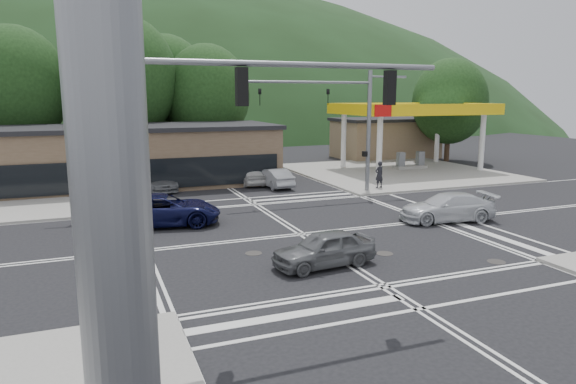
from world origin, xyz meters
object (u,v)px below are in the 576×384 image
object	(u,v)px
car_queue_a	(274,178)
car_northbound	(159,181)
car_blue_west	(163,210)
pedestrian	(379,175)
car_queue_b	(250,175)
car_grey_center	(324,249)
car_silver_east	(447,207)

from	to	relation	value
car_queue_a	car_northbound	distance (m)	7.96
car_blue_west	car_queue_a	bearing A→B (deg)	-37.48
car_queue_a	pedestrian	xyz separation A→B (m)	(6.38, -3.65, 0.39)
car_queue_b	car_northbound	size ratio (longest dim) A/B	0.88
car_grey_center	car_queue_b	world-z (taller)	car_grey_center
pedestrian	car_northbound	bearing A→B (deg)	-31.65
car_queue_b	pedestrian	size ratio (longest dim) A/B	2.15
car_silver_east	car_queue_a	distance (m)	13.62
car_grey_center	pedestrian	distance (m)	16.87
car_silver_east	car_northbound	world-z (taller)	car_silver_east
car_silver_east	pedestrian	world-z (taller)	pedestrian
car_queue_b	car_silver_east	bearing A→B (deg)	116.18
car_northbound	pedestrian	size ratio (longest dim) A/B	2.45
car_queue_b	car_grey_center	bearing A→B (deg)	84.18
car_grey_center	car_northbound	bearing A→B (deg)	-174.92
car_blue_west	car_grey_center	bearing A→B (deg)	-141.57
car_queue_b	pedestrian	distance (m)	9.26
car_grey_center	car_silver_east	bearing A→B (deg)	108.89
car_queue_b	car_queue_a	bearing A→B (deg)	130.42
car_silver_east	car_grey_center	bearing A→B (deg)	-54.98
car_grey_center	car_queue_a	size ratio (longest dim) A/B	0.99
car_northbound	car_queue_b	bearing A→B (deg)	-7.37
car_northbound	car_grey_center	bearing A→B (deg)	-84.82
car_northbound	pedestrian	xyz separation A→B (m)	(14.15, -5.40, 0.41)
car_grey_center	car_blue_west	bearing A→B (deg)	-157.09
car_blue_west	car_queue_b	bearing A→B (deg)	-28.18
car_queue_a	car_queue_b	world-z (taller)	car_queue_a
car_blue_west	car_queue_b	size ratio (longest dim) A/B	1.44
car_queue_a	car_northbound	size ratio (longest dim) A/B	0.92
car_blue_west	pedestrian	xyz separation A→B (m)	(15.22, 4.64, 0.28)
car_silver_east	car_queue_a	xyz separation A→B (m)	(-4.93, 12.69, -0.04)
car_silver_east	car_northbound	distance (m)	19.23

